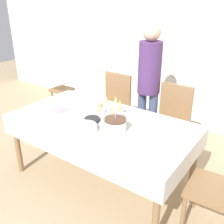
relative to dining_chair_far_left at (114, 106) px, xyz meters
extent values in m
plane|color=tan|center=(0.42, -0.82, -0.51)|extent=(12.00, 12.00, 0.00)
cube|color=silver|center=(0.42, 1.04, 0.84)|extent=(8.00, 0.05, 2.70)
cube|color=white|center=(0.42, -0.82, 0.20)|extent=(1.86, 0.98, 0.03)
cube|color=white|center=(0.42, -0.82, 0.11)|extent=(1.89, 1.01, 0.21)
cylinder|color=olive|center=(-0.45, -1.25, -0.17)|extent=(0.06, 0.06, 0.69)
cylinder|color=olive|center=(1.29, -1.25, -0.17)|extent=(0.06, 0.06, 0.69)
cylinder|color=olive|center=(-0.45, -0.39, -0.17)|extent=(0.06, 0.06, 0.69)
cylinder|color=olive|center=(1.29, -0.39, -0.17)|extent=(0.06, 0.06, 0.69)
cube|color=olive|center=(0.00, -0.08, -0.09)|extent=(0.43, 0.43, 0.04)
cube|color=olive|center=(0.00, 0.11, 0.18)|extent=(0.40, 0.05, 0.50)
cylinder|color=olive|center=(0.19, -0.26, -0.31)|extent=(0.04, 0.04, 0.40)
cylinder|color=olive|center=(-0.17, -0.27, -0.31)|extent=(0.04, 0.04, 0.40)
cylinder|color=olive|center=(0.18, 0.10, -0.31)|extent=(0.04, 0.04, 0.40)
cylinder|color=olive|center=(-0.18, 0.09, -0.31)|extent=(0.04, 0.04, 0.40)
cube|color=olive|center=(0.84, -0.08, -0.09)|extent=(0.42, 0.42, 0.04)
cube|color=olive|center=(0.84, 0.11, 0.18)|extent=(0.40, 0.04, 0.50)
cylinder|color=olive|center=(1.02, -0.26, -0.31)|extent=(0.04, 0.04, 0.40)
cylinder|color=olive|center=(0.66, -0.26, -0.31)|extent=(0.04, 0.04, 0.40)
cylinder|color=olive|center=(1.02, 0.10, -0.31)|extent=(0.04, 0.04, 0.40)
cylinder|color=olive|center=(0.66, 0.10, -0.31)|extent=(0.04, 0.04, 0.40)
cube|color=olive|center=(1.60, -0.82, -0.09)|extent=(0.44, 0.44, 0.04)
cylinder|color=olive|center=(1.43, -1.01, -0.31)|extent=(0.04, 0.04, 0.40)
cylinder|color=olive|center=(1.41, -0.65, -0.31)|extent=(0.04, 0.04, 0.40)
cylinder|color=silver|center=(0.66, -0.91, 0.26)|extent=(0.20, 0.20, 0.11)
cylinder|color=#4C3323|center=(0.66, -0.91, 0.33)|extent=(0.21, 0.21, 0.02)
cylinder|color=pink|center=(0.66, -0.91, 0.36)|extent=(0.01, 0.01, 0.06)
sphere|color=#F9CC4C|center=(0.66, -0.91, 0.40)|extent=(0.01, 0.01, 0.01)
cylinder|color=silver|center=(0.42, -0.68, 0.21)|extent=(0.37, 0.37, 0.01)
cylinder|color=silver|center=(0.56, -0.70, 0.22)|extent=(0.05, 0.05, 0.00)
cylinder|color=silver|center=(0.56, -0.70, 0.26)|extent=(0.01, 0.01, 0.08)
cone|color=#E0CC72|center=(0.56, -0.70, 0.35)|extent=(0.04, 0.04, 0.08)
cylinder|color=silver|center=(0.50, -0.59, 0.22)|extent=(0.05, 0.05, 0.00)
cylinder|color=silver|center=(0.50, -0.59, 0.26)|extent=(0.01, 0.01, 0.08)
cone|color=#E0CC72|center=(0.50, -0.59, 0.35)|extent=(0.04, 0.04, 0.08)
cylinder|color=silver|center=(0.40, -0.54, 0.22)|extent=(0.05, 0.05, 0.00)
cylinder|color=silver|center=(0.40, -0.54, 0.26)|extent=(0.01, 0.01, 0.08)
cone|color=#E0CC72|center=(0.40, -0.54, 0.35)|extent=(0.04, 0.04, 0.08)
cylinder|color=silver|center=(0.32, -0.60, 0.22)|extent=(0.05, 0.05, 0.00)
cylinder|color=silver|center=(0.32, -0.60, 0.26)|extent=(0.01, 0.01, 0.08)
cone|color=#E0CC72|center=(0.32, -0.60, 0.35)|extent=(0.04, 0.04, 0.08)
cylinder|color=silver|center=(0.33, -0.69, 0.22)|extent=(0.05, 0.05, 0.00)
cylinder|color=silver|center=(0.33, -0.69, 0.26)|extent=(0.01, 0.01, 0.08)
cone|color=#E0CC72|center=(0.33, -0.69, 0.35)|extent=(0.04, 0.04, 0.08)
cylinder|color=silver|center=(0.34, -0.75, 0.22)|extent=(0.05, 0.05, 0.00)
cylinder|color=silver|center=(0.34, -0.75, 0.26)|extent=(0.01, 0.01, 0.08)
cone|color=#E0CC72|center=(0.34, -0.75, 0.35)|extent=(0.04, 0.04, 0.08)
cylinder|color=silver|center=(0.40, -0.83, 0.22)|extent=(0.05, 0.05, 0.00)
cylinder|color=silver|center=(0.40, -0.83, 0.26)|extent=(0.01, 0.01, 0.08)
cone|color=#E0CC72|center=(0.40, -0.83, 0.35)|extent=(0.04, 0.04, 0.08)
cylinder|color=silver|center=(0.53, -0.77, 0.22)|extent=(0.05, 0.05, 0.00)
cylinder|color=silver|center=(0.53, -0.77, 0.26)|extent=(0.01, 0.01, 0.08)
cone|color=#E0CC72|center=(0.53, -0.77, 0.35)|extent=(0.04, 0.04, 0.08)
cylinder|color=white|center=(0.43, -1.08, 0.21)|extent=(0.22, 0.22, 0.01)
cylinder|color=white|center=(0.43, -1.08, 0.22)|extent=(0.22, 0.22, 0.01)
cylinder|color=white|center=(0.43, -1.08, 0.23)|extent=(0.22, 0.22, 0.01)
cylinder|color=white|center=(0.43, -1.08, 0.24)|extent=(0.22, 0.22, 0.01)
cylinder|color=white|center=(0.43, -1.08, 0.24)|extent=(0.22, 0.22, 0.01)
cylinder|color=white|center=(0.43, -1.08, 0.25)|extent=(0.22, 0.22, 0.01)
cylinder|color=white|center=(0.43, -1.08, 0.26)|extent=(0.22, 0.22, 0.01)
cylinder|color=white|center=(0.43, -1.08, 0.26)|extent=(0.22, 0.22, 0.01)
cylinder|color=white|center=(0.43, -1.08, 0.27)|extent=(0.22, 0.22, 0.01)
cylinder|color=black|center=(0.35, -0.88, 0.21)|extent=(0.16, 0.16, 0.01)
cylinder|color=black|center=(0.35, -0.88, 0.22)|extent=(0.16, 0.16, 0.01)
cylinder|color=black|center=(0.35, -0.88, 0.23)|extent=(0.16, 0.16, 0.01)
cylinder|color=black|center=(0.35, -0.88, 0.24)|extent=(0.16, 0.16, 0.01)
cylinder|color=black|center=(0.35, -0.88, 0.24)|extent=(0.16, 0.16, 0.01)
cube|color=silver|center=(0.67, -1.11, 0.21)|extent=(0.30, 0.09, 0.00)
cube|color=silver|center=(-0.14, -1.00, 0.22)|extent=(0.18, 0.08, 0.02)
cube|color=pink|center=(-0.12, -0.86, 0.22)|extent=(0.15, 0.15, 0.01)
cylinder|color=#3F4C72|center=(0.40, 0.07, -0.12)|extent=(0.11, 0.11, 0.79)
cylinder|color=#3F4C72|center=(0.56, 0.07, -0.12)|extent=(0.11, 0.11, 0.79)
cylinder|color=#4C2D60|center=(0.48, 0.07, 0.59)|extent=(0.28, 0.28, 0.62)
sphere|color=#D8B293|center=(0.48, 0.07, 1.00)|extent=(0.21, 0.21, 0.21)
cube|color=olive|center=(-0.99, -0.01, 0.04)|extent=(0.30, 0.30, 0.03)
cube|color=silver|center=(-0.99, -0.11, 0.19)|extent=(0.33, 0.20, 0.02)
cylinder|color=olive|center=(-1.10, -0.12, -0.25)|extent=(0.03, 0.03, 0.54)
cylinder|color=olive|center=(-0.88, -0.12, -0.25)|extent=(0.03, 0.03, 0.54)
cylinder|color=olive|center=(-1.10, 0.10, -0.25)|extent=(0.03, 0.03, 0.54)
cylinder|color=olive|center=(-0.88, 0.10, -0.25)|extent=(0.03, 0.03, 0.54)
camera|label=1|loc=(1.91, -2.72, 1.38)|focal=42.00mm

